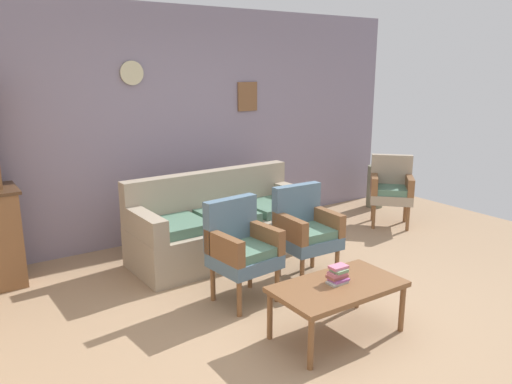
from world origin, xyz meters
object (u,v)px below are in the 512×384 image
wingback_chair_by_fireplace (391,187)px  coffee_table (338,290)px  armchair_near_cabinet (241,246)px  book_stack_on_table (338,275)px  floral_couch (223,227)px  floor_vase_by_wall (375,186)px  armchair_by_doorway (305,228)px

wingback_chair_by_fireplace → coffee_table: 3.03m
armchair_near_cabinet → book_stack_on_table: armchair_near_cabinet is taller
floral_couch → book_stack_on_table: bearing=-93.2°
armchair_near_cabinet → wingback_chair_by_fireplace: bearing=15.4°
floral_couch → wingback_chair_by_fireplace: size_ratio=2.27×
coffee_table → floor_vase_by_wall: (2.98, 2.40, -0.07)m
book_stack_on_table → armchair_by_doorway: bearing=63.8°
armchair_by_doorway → coffee_table: 1.13m
armchair_near_cabinet → coffee_table: size_ratio=0.90×
armchair_near_cabinet → armchair_by_doorway: size_ratio=1.00×
armchair_near_cabinet → wingback_chair_by_fireplace: size_ratio=1.00×
floral_couch → armchair_by_doorway: size_ratio=2.27×
armchair_by_doorway → floor_vase_by_wall: armchair_by_doorway is taller
armchair_near_cabinet → coffee_table: armchair_near_cabinet is taller
wingback_chair_by_fireplace → floor_vase_by_wall: bearing=56.1°
floral_couch → coffee_table: 1.95m
armchair_near_cabinet → book_stack_on_table: bearing=-71.3°
armchair_by_doorway → coffee_table: (-0.50, -1.00, -0.12)m
book_stack_on_table → floral_couch: bearing=86.8°
coffee_table → floor_vase_by_wall: bearing=38.9°
floral_couch → wingback_chair_by_fireplace: bearing=-6.1°
coffee_table → book_stack_on_table: size_ratio=5.74×
wingback_chair_by_fireplace → book_stack_on_table: size_ratio=5.17×
armchair_near_cabinet → book_stack_on_table: size_ratio=5.17×
wingback_chair_by_fireplace → coffee_table: wingback_chair_by_fireplace is taller
floor_vase_by_wall → book_stack_on_table: bearing=-141.3°
armchair_by_doorway → book_stack_on_table: 1.08m
armchair_near_cabinet → armchair_by_doorway: same height
book_stack_on_table → floor_vase_by_wall: 3.79m
armchair_near_cabinet → armchair_by_doorway: 0.78m
armchair_near_cabinet → floral_couch: bearing=68.2°
book_stack_on_table → wingback_chair_by_fireplace: bearing=33.9°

